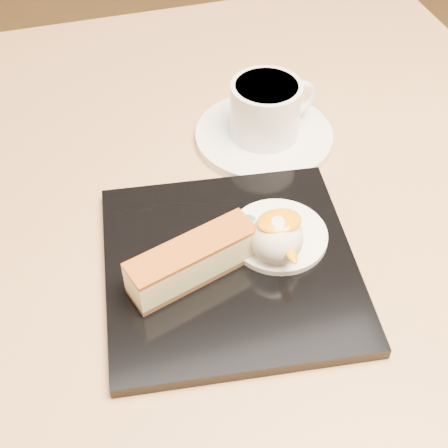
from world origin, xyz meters
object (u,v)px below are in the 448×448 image
object	(u,v)px
cheesecake	(193,261)
dessert_plate	(230,266)
coffee_cup	(267,108)
ice_cream_scoop	(277,238)
table	(214,298)
saucer	(264,136)

from	to	relation	value
cheesecake	dessert_plate	bearing A→B (deg)	-9.19
coffee_cup	dessert_plate	bearing A→B (deg)	-130.64
dessert_plate	ice_cream_scoop	xyz separation A→B (m)	(0.04, -0.00, 0.03)
table	cheesecake	xyz separation A→B (m)	(-0.04, -0.09, 0.19)
ice_cream_scoop	coffee_cup	xyz separation A→B (m)	(0.05, 0.17, 0.01)
cheesecake	saucer	bearing A→B (deg)	37.01
ice_cream_scoop	dessert_plate	bearing A→B (deg)	172.87
dessert_plate	cheesecake	size ratio (longest dim) A/B	1.84
table	coffee_cup	bearing A→B (deg)	44.67
table	ice_cream_scoop	distance (m)	0.21
ice_cream_scoop	coffee_cup	bearing A→B (deg)	73.74
dessert_plate	table	bearing A→B (deg)	85.26
dessert_plate	coffee_cup	xyz separation A→B (m)	(0.09, 0.17, 0.04)
table	coffee_cup	world-z (taller)	coffee_cup
dessert_plate	coffee_cup	bearing A→B (deg)	61.66
dessert_plate	ice_cream_scoop	distance (m)	0.05
coffee_cup	saucer	bearing A→B (deg)	180.00
table	ice_cream_scoop	bearing A→B (deg)	-69.92
table	dessert_plate	world-z (taller)	dessert_plate
saucer	table	bearing A→B (deg)	-134.82
dessert_plate	cheesecake	world-z (taller)	cheesecake
dessert_plate	cheesecake	distance (m)	0.04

